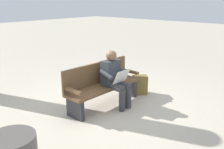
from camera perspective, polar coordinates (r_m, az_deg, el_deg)
The scene contains 4 objects.
ground_plane at distance 5.39m, azimuth -1.69°, elevation -6.99°, with size 40.00×40.00×0.00m, color #B7AD99.
bench_near at distance 5.27m, azimuth -2.29°, elevation -2.21°, with size 1.81×0.51×0.90m.
person_seated at distance 5.16m, azimuth 0.61°, elevation -0.63°, with size 0.57×0.58×1.18m.
backpack at distance 5.99m, azimuth 6.33°, elevation -2.34°, with size 0.40×0.39×0.45m.
Camera 1 is at (3.60, 3.37, 2.18)m, focal length 40.25 mm.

